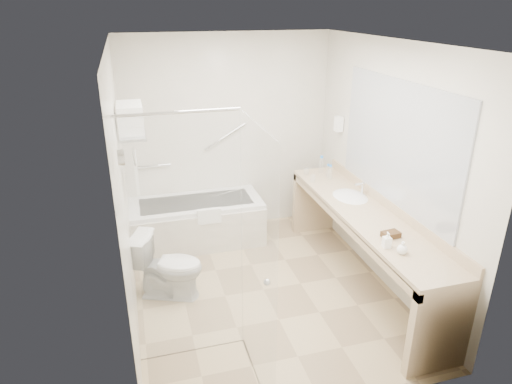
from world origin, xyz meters
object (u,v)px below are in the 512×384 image
object	(u,v)px
toilet	(169,266)
water_bottle_left	(328,171)
amenity_basket	(391,234)
vanity_counter	(363,230)
bathtub	(197,222)

from	to	relation	value
toilet	water_bottle_left	distance (m)	2.20
amenity_basket	toilet	bearing A→B (deg)	155.44
vanity_counter	bathtub	bearing A→B (deg)	137.65
bathtub	water_bottle_left	world-z (taller)	water_bottle_left
bathtub	water_bottle_left	xyz separation A→B (m)	(1.56, -0.37, 0.65)
bathtub	vanity_counter	bearing A→B (deg)	-42.35
vanity_counter	toilet	size ratio (longest dim) A/B	3.90
toilet	amenity_basket	world-z (taller)	amenity_basket
toilet	water_bottle_left	xyz separation A→B (m)	(2.01, 0.68, 0.59)
amenity_basket	water_bottle_left	xyz separation A→B (m)	(0.08, 1.57, 0.05)
amenity_basket	vanity_counter	bearing A→B (deg)	85.57
bathtub	amenity_basket	world-z (taller)	amenity_basket
bathtub	amenity_basket	bearing A→B (deg)	-52.64
vanity_counter	toilet	xyz separation A→B (m)	(-1.97, 0.33, -0.30)
bathtub	water_bottle_left	bearing A→B (deg)	-13.43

